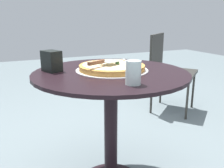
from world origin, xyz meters
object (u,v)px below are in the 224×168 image
object	(u,v)px
pizza_on_tray	(112,67)
pizza_server	(103,62)
napkin_dispenser	(52,61)
patio_table	(111,103)
drinking_cup	(133,73)
patio_chair_near	(167,66)

from	to	relation	value
pizza_on_tray	pizza_server	size ratio (longest dim) A/B	1.92
pizza_on_tray	napkin_dispenser	xyz separation A→B (m)	(0.31, -0.12, 0.04)
patio_table	drinking_cup	distance (m)	0.37
patio_table	pizza_on_tray	distance (m)	0.20
pizza_server	napkin_dispenser	distance (m)	0.28
patio_table	pizza_on_tray	xyz separation A→B (m)	(-0.02, -0.03, 0.20)
pizza_server	drinking_cup	distance (m)	0.28
pizza_server	patio_chair_near	distance (m)	1.51
drinking_cup	patio_chair_near	size ratio (longest dim) A/B	0.13
patio_table	pizza_server	xyz separation A→B (m)	(0.05, 0.00, 0.24)
pizza_on_tray	napkin_dispenser	world-z (taller)	napkin_dispenser
napkin_dispenser	patio_chair_near	bearing A→B (deg)	96.92
patio_table	pizza_on_tray	size ratio (longest dim) A/B	2.11
patio_table	patio_chair_near	bearing A→B (deg)	-140.06
pizza_server	napkin_dispenser	size ratio (longest dim) A/B	1.87
pizza_server	patio_table	bearing A→B (deg)	-174.45
patio_table	pizza_on_tray	bearing A→B (deg)	-127.74
patio_table	drinking_cup	bearing A→B (deg)	85.90
pizza_server	drinking_cup	xyz separation A→B (m)	(-0.03, 0.28, -0.00)
patio_chair_near	drinking_cup	bearing A→B (deg)	47.03
drinking_cup	napkin_dispenser	xyz separation A→B (m)	(0.27, -0.43, 0.00)
pizza_server	drinking_cup	size ratio (longest dim) A/B	1.98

